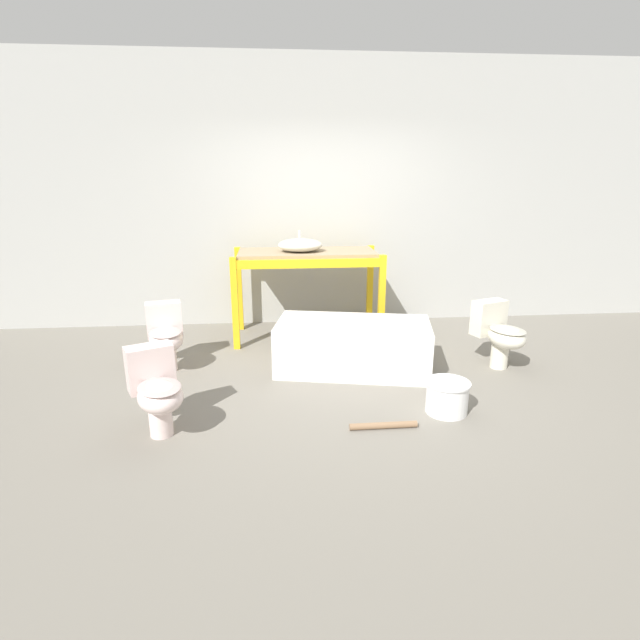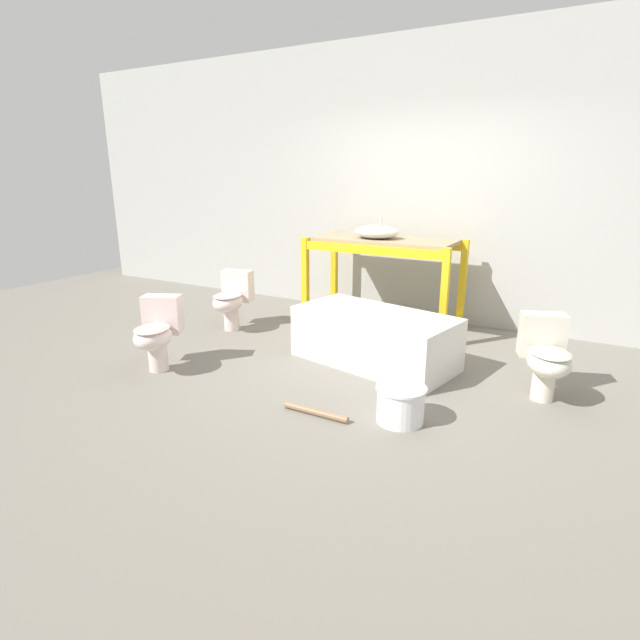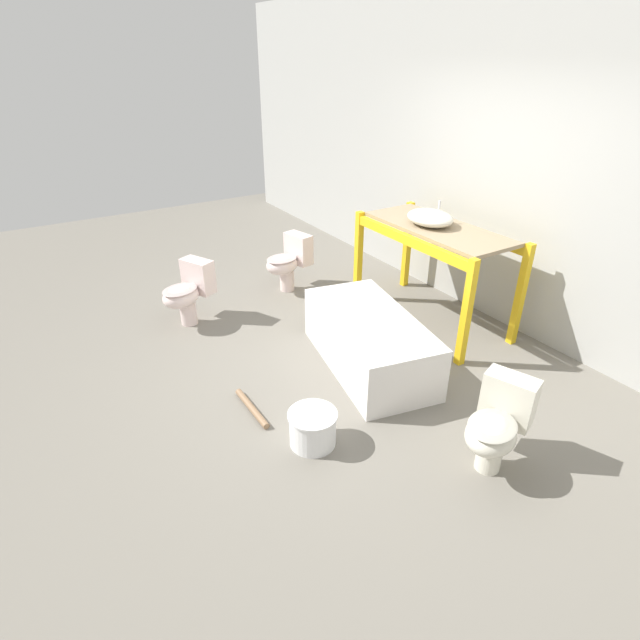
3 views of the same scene
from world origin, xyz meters
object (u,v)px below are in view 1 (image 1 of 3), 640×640
sink_basin (300,245)px  bucket_white (447,396)px  toilet_near (500,332)px  toilet_far (166,334)px  toilet_extra (157,389)px  bathtub_main (353,343)px

sink_basin → bucket_white: bearing=-61.5°
toilet_near → toilet_far: (-3.28, 0.22, 0.00)m
bucket_white → toilet_near: bearing=47.9°
sink_basin → toilet_far: 1.77m
sink_basin → toilet_extra: bearing=-118.8°
bathtub_main → toilet_extra: toilet_extra is taller
bathtub_main → sink_basin: bearing=125.4°
toilet_near → toilet_far: bearing=156.1°
sink_basin → toilet_far: sink_basin is taller
toilet_near → sink_basin: bearing=130.6°
toilet_far → sink_basin: bearing=19.0°
bathtub_main → toilet_near: size_ratio=2.45×
bathtub_main → bucket_white: (0.63, -0.97, -0.14)m
toilet_near → toilet_extra: (-3.09, -1.06, 0.00)m
toilet_far → bucket_white: toilet_far is taller
sink_basin → toilet_extra: (-1.17, -2.13, -0.73)m
toilet_extra → bathtub_main: bearing=8.5°
toilet_near → toilet_far: size_ratio=1.00×
bathtub_main → toilet_near: bearing=9.9°
bathtub_main → toilet_extra: (-1.63, -1.10, 0.08)m
toilet_far → bucket_white: bearing=-38.0°
bathtub_main → toilet_far: size_ratio=2.45×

